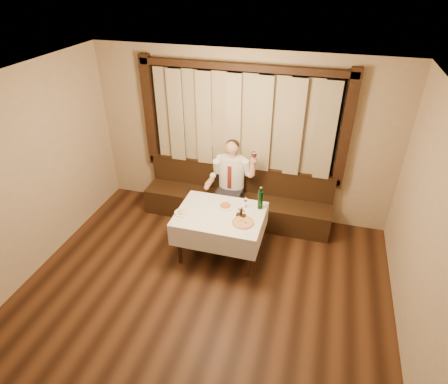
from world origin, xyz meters
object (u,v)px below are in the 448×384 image
(pasta_red, at_px, (225,204))
(pasta_cream, at_px, (182,211))
(banquette, at_px, (237,202))
(pizza, at_px, (243,222))
(seated_man, at_px, (231,177))
(dining_table, at_px, (220,219))
(cruet_caddy, at_px, (241,214))
(green_bottle, at_px, (260,199))

(pasta_red, height_order, pasta_cream, pasta_red)
(banquette, xyz_separation_m, pizza, (0.38, -1.17, 0.46))
(pasta_cream, height_order, seated_man, seated_man)
(dining_table, distance_m, pasta_red, 0.24)
(cruet_caddy, bearing_deg, pasta_red, 159.47)
(pasta_red, bearing_deg, green_bottle, 11.28)
(green_bottle, xyz_separation_m, cruet_caddy, (-0.22, -0.29, -0.10))
(pasta_cream, xyz_separation_m, green_bottle, (1.06, 0.43, 0.12))
(pasta_red, xyz_separation_m, pasta_cream, (-0.56, -0.33, -0.00))
(pasta_red, distance_m, seated_man, 0.76)
(pasta_red, distance_m, green_bottle, 0.53)
(banquette, relative_size, pasta_red, 12.31)
(pizza, height_order, pasta_red, pasta_red)
(dining_table, relative_size, pasta_cream, 5.38)
(pizza, xyz_separation_m, seated_man, (-0.47, 1.08, 0.07))
(pizza, height_order, cruet_caddy, cruet_caddy)
(dining_table, bearing_deg, pasta_red, 82.33)
(pasta_red, xyz_separation_m, seated_man, (-0.12, 0.74, 0.05))
(pasta_red, height_order, cruet_caddy, cruet_caddy)
(green_bottle, distance_m, cruet_caddy, 0.38)
(pasta_cream, distance_m, cruet_caddy, 0.85)
(dining_table, xyz_separation_m, pasta_red, (0.03, 0.19, 0.14))
(pasta_cream, bearing_deg, cruet_caddy, 9.75)
(dining_table, xyz_separation_m, green_bottle, (0.53, 0.29, 0.26))
(banquette, distance_m, seated_man, 0.54)
(dining_table, distance_m, seated_man, 0.96)
(banquette, height_order, pasta_red, banquette)
(banquette, xyz_separation_m, green_bottle, (0.53, -0.73, 0.60))
(seated_man, bearing_deg, pasta_red, -81.09)
(dining_table, bearing_deg, banquette, 90.00)
(banquette, height_order, seated_man, seated_man)
(dining_table, relative_size, pasta_red, 4.89)
(dining_table, bearing_deg, seated_man, 95.59)
(pasta_cream, distance_m, seated_man, 1.17)
(green_bottle, bearing_deg, pizza, -109.56)
(green_bottle, bearing_deg, pasta_cream, -157.72)
(pizza, bearing_deg, seated_man, 113.43)
(green_bottle, relative_size, seated_man, 0.25)
(banquette, bearing_deg, cruet_caddy, -73.08)
(green_bottle, relative_size, cruet_caddy, 2.51)
(cruet_caddy, relative_size, seated_man, 0.10)
(green_bottle, xyz_separation_m, seated_man, (-0.62, 0.64, -0.07))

